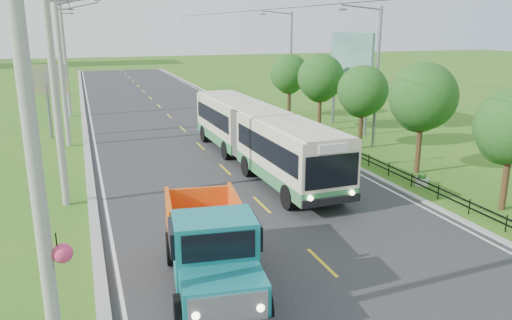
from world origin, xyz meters
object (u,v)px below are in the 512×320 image
streetlight_far (289,59)px  dump_truck (211,243)px  tree_third (422,100)px  planter_far (294,123)px  billboard_left (46,84)px  pole_nearest (38,170)px  bus (258,133)px  tree_fifth (320,80)px  tree_fourth (362,93)px  billboard_right (351,59)px  planter_near (422,180)px  streetlight_mid (375,73)px  pole_mid (62,69)px  pole_far (65,58)px  tree_second (510,130)px  planter_mid (344,145)px  tree_back (289,75)px  pole_near (56,92)px

streetlight_far → dump_truck: streetlight_far is taller
tree_third → dump_truck: bearing=-148.3°
planter_far → billboard_left: billboard_left is taller
pole_nearest → bus: pole_nearest is taller
tree_fifth → bus: (-7.87, -8.10, -1.89)m
tree_fourth → billboard_right: billboard_right is taller
tree_fourth → planter_near: tree_fourth is taller
pole_nearest → planter_near: bearing=28.1°
billboard_right → dump_truck: bearing=-128.6°
bus → streetlight_mid: bearing=11.3°
pole_mid → bus: bearing=-41.1°
pole_far → tree_third: pole_far is taller
tree_second → tree_third: tree_third is taller
pole_far → billboard_left: 9.17m
tree_third → billboard_left: 25.02m
planter_mid → billboard_right: (3.70, 6.00, 5.06)m
tree_fifth → pole_far: bearing=144.6°
tree_second → bus: bearing=128.5°
tree_second → planter_near: tree_second is taller
tree_fourth → billboard_left: 21.72m
pole_far → billboard_left: pole_far is taller
tree_fifth → dump_truck: tree_fifth is taller
planter_mid → streetlight_mid: bearing=0.0°
pole_nearest → tree_fifth: (18.10, 23.14, -1.08)m
streetlight_mid → tree_fifth: bearing=97.3°
billboard_right → tree_third: bearing=-101.6°
pole_nearest → dump_truck: size_ratio=1.51×
planter_near → billboard_right: (3.70, 14.00, 5.06)m
billboard_right → billboard_left: bearing=169.6°
tree_second → bus: 12.74m
tree_back → billboard_right: (2.44, -6.14, 1.69)m
streetlight_mid → billboard_right: 6.24m
tree_fifth → bus: bearing=-134.2°
tree_second → billboard_left: bearing=131.5°
pole_far → tree_third: (18.12, -24.86, -1.11)m
tree_third → dump_truck: tree_third is taller
pole_mid → billboard_right: 20.59m
pole_near → dump_truck: bearing=-65.4°
planter_far → pole_nearest: bearing=-124.0°
billboard_right → pole_far: bearing=147.7°
tree_fifth → pole_nearest: bearing=-128.0°
planter_far → bus: 12.07m
pole_nearest → planter_far: bearing=56.0°
tree_fourth → streetlight_mid: (0.79, -0.14, 1.32)m
pole_nearest → tree_fourth: size_ratio=1.85×
tree_second → billboard_right: size_ratio=0.73×
pole_near → streetlight_far: (18.90, 19.00, -0.19)m
tree_second → planter_near: size_ratio=7.91×
billboard_left → bus: (11.49, -11.95, -1.90)m
pole_nearest → tree_fourth: 24.96m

